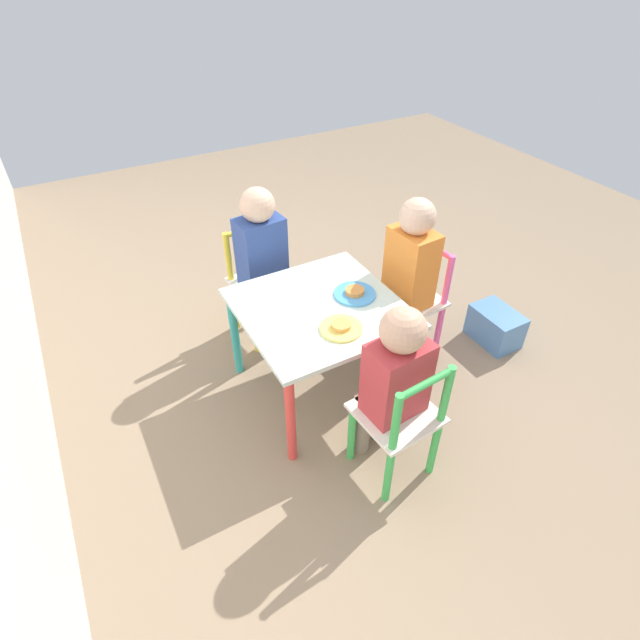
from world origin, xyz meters
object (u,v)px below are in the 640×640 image
at_px(kids_table, 320,319).
at_px(plate_front, 355,293).
at_px(chair_pink, 413,302).
at_px(storage_bin, 495,326).
at_px(chair_green, 400,422).
at_px(chair_yellow, 260,285).
at_px(child_right, 264,256).
at_px(plate_left, 341,327).
at_px(child_front, 407,270).
at_px(child_left, 392,377).

height_order(kids_table, plate_front, plate_front).
height_order(chair_pink, storage_bin, chair_pink).
bearing_deg(chair_green, storage_bin, -161.06).
xyz_separation_m(kids_table, chair_yellow, (0.50, 0.05, -0.12)).
bearing_deg(storage_bin, child_right, 58.89).
height_order(kids_table, plate_left, plate_left).
distance_m(kids_table, chair_green, 0.52).
distance_m(chair_yellow, child_front, 0.71).
distance_m(kids_table, plate_front, 0.17).
distance_m(chair_yellow, plate_front, 0.57).
bearing_deg(plate_left, kids_table, -0.00).
relative_size(child_front, storage_bin, 3.26).
bearing_deg(chair_yellow, plate_left, -91.37).
bearing_deg(child_left, plate_left, -87.57).
bearing_deg(kids_table, child_front, -86.11).
xyz_separation_m(child_right, plate_front, (-0.44, -0.20, 0.00)).
distance_m(child_front, plate_front, 0.28).
bearing_deg(plate_left, chair_pink, -68.95).
bearing_deg(plate_front, chair_pink, -84.31).
distance_m(plate_front, plate_left, 0.22).
bearing_deg(chair_yellow, storage_bin, -39.29).
height_order(chair_green, storage_bin, chair_green).
xyz_separation_m(chair_yellow, plate_left, (-0.66, -0.05, 0.19)).
bearing_deg(chair_green, kids_table, -90.00).
relative_size(kids_table, storage_bin, 2.54).
distance_m(plate_front, storage_bin, 0.84).
height_order(plate_front, plate_left, same).
bearing_deg(kids_table, chair_yellow, 5.70).
bearing_deg(child_front, chair_pink, 90.00).
xyz_separation_m(kids_table, child_left, (-0.44, -0.03, 0.04)).
bearing_deg(storage_bin, kids_table, 81.73).
bearing_deg(plate_left, chair_green, -173.72).
bearing_deg(storage_bin, chair_green, 113.24).
bearing_deg(plate_front, chair_green, 166.42).
bearing_deg(child_right, plate_front, -70.92).
relative_size(kids_table, plate_front, 3.62).
xyz_separation_m(chair_yellow, child_front, (-0.47, -0.49, 0.19)).
height_order(kids_table, chair_yellow, chair_yellow).
distance_m(chair_pink, child_front, 0.20).
distance_m(chair_green, plate_left, 0.39).
bearing_deg(child_left, chair_pink, -139.07).
bearing_deg(plate_left, chair_yellow, 4.33).
xyz_separation_m(kids_table, storage_bin, (-0.13, -0.90, -0.30)).
height_order(child_front, plate_left, child_front).
xyz_separation_m(child_front, storage_bin, (-0.16, -0.46, -0.38)).
bearing_deg(chair_pink, plate_front, -88.20).
bearing_deg(chair_yellow, child_left, -90.65).
bearing_deg(child_right, chair_pink, -42.28).
relative_size(child_front, plate_left, 4.90).
height_order(child_right, plate_front, child_right).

